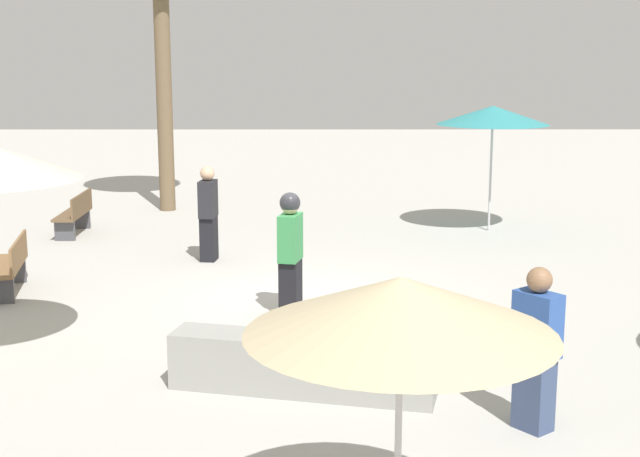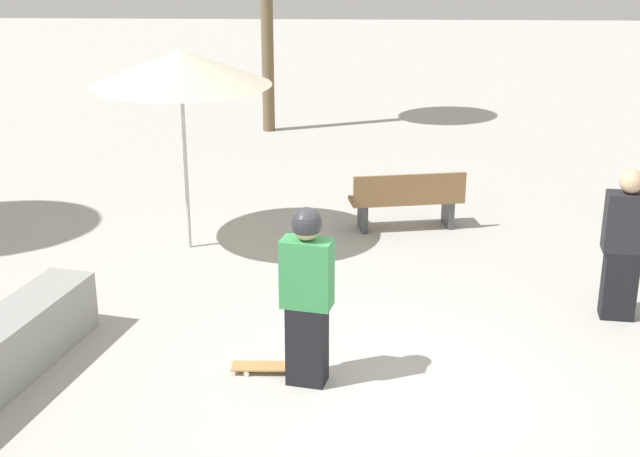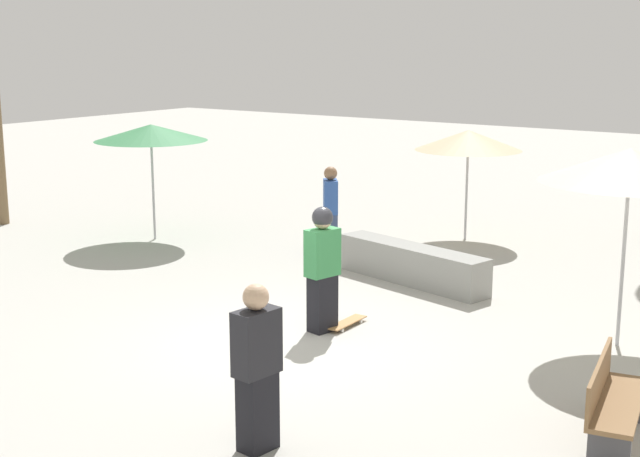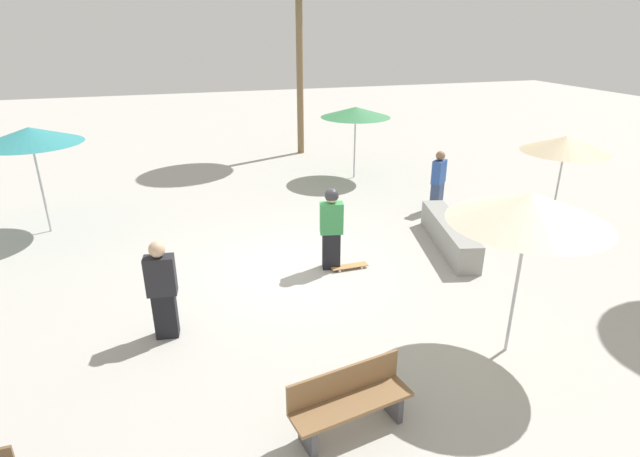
{
  "view_description": "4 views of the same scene",
  "coord_description": "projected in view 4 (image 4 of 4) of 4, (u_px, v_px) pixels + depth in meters",
  "views": [
    {
      "loc": [
        12.88,
        0.3,
        3.71
      ],
      "look_at": [
        0.35,
        0.32,
        1.21
      ],
      "focal_mm": 50.0,
      "sensor_mm": 36.0,
      "label": 1
    },
    {
      "loc": [
        0.25,
        7.5,
        4.32
      ],
      "look_at": [
        0.52,
        -0.5,
        1.43
      ],
      "focal_mm": 50.0,
      "sensor_mm": 36.0,
      "label": 2
    },
    {
      "loc": [
        -9.16,
        -6.9,
        4.02
      ],
      "look_at": [
        0.86,
        0.1,
        1.41
      ],
      "focal_mm": 50.0,
      "sensor_mm": 36.0,
      "label": 3
    },
    {
      "loc": [
        -2.39,
        -9.15,
        4.85
      ],
      "look_at": [
        0.29,
        -0.42,
        1.07
      ],
      "focal_mm": 28.0,
      "sensor_mm": 36.0,
      "label": 4
    }
  ],
  "objects": [
    {
      "name": "skateboard",
      "position": [
        349.0,
        266.0,
        10.59
      ],
      "size": [
        0.8,
        0.21,
        0.07
      ],
      "rotation": [
        0.0,
        0.0,
        6.3
      ],
      "color": "#B7844C",
      "rests_on": "ground_plane"
    },
    {
      "name": "bystander_far",
      "position": [
        438.0,
        181.0,
        13.65
      ],
      "size": [
        0.51,
        0.48,
        1.66
      ],
      "rotation": [
        0.0,
        0.0,
        3.81
      ],
      "color": "#38476B",
      "rests_on": "ground_plane"
    },
    {
      "name": "concrete_ledge",
      "position": [
        449.0,
        234.0,
        11.54
      ],
      "size": [
        1.2,
        2.99,
        0.63
      ],
      "rotation": [
        0.0,
        0.0,
        1.34
      ],
      "color": "gray",
      "rests_on": "ground_plane"
    },
    {
      "name": "shade_umbrella_cream",
      "position": [
        530.0,
        208.0,
        7.06
      ],
      "size": [
        2.32,
        2.32,
        2.65
      ],
      "color": "#B7B7BC",
      "rests_on": "ground_plane"
    },
    {
      "name": "bench_near",
      "position": [
        350.0,
        401.0,
        6.29
      ],
      "size": [
        1.65,
        0.72,
        0.85
      ],
      "rotation": [
        0.0,
        0.0,
        3.32
      ],
      "color": "#47474C",
      "rests_on": "ground_plane"
    },
    {
      "name": "shade_umbrella_teal",
      "position": [
        30.0,
        136.0,
        11.61
      ],
      "size": [
        2.31,
        2.31,
        2.61
      ],
      "color": "#B7B7BC",
      "rests_on": "ground_plane"
    },
    {
      "name": "shade_umbrella_green",
      "position": [
        356.0,
        112.0,
        16.03
      ],
      "size": [
        2.26,
        2.26,
        2.35
      ],
      "color": "#B7B7BC",
      "rests_on": "ground_plane"
    },
    {
      "name": "ground_plane",
      "position": [
        301.0,
        269.0,
        10.59
      ],
      "size": [
        60.0,
        60.0,
        0.0
      ],
      "primitive_type": "plane",
      "color": "#B2AFA8"
    },
    {
      "name": "skater_main",
      "position": [
        331.0,
        226.0,
        10.3
      ],
      "size": [
        0.52,
        0.36,
        1.77
      ],
      "rotation": [
        0.0,
        0.0,
        6.06
      ],
      "color": "black",
      "rests_on": "ground_plane"
    },
    {
      "name": "bystander_watching",
      "position": [
        162.0,
        290.0,
        8.04
      ],
      "size": [
        0.5,
        0.32,
        1.71
      ],
      "rotation": [
        0.0,
        0.0,
        3.02
      ],
      "color": "black",
      "rests_on": "ground_plane"
    },
    {
      "name": "shade_umbrella_tan",
      "position": [
        566.0,
        144.0,
        12.49
      ],
      "size": [
        2.15,
        2.15,
        2.23
      ],
      "color": "#B7B7BC",
      "rests_on": "ground_plane"
    }
  ]
}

